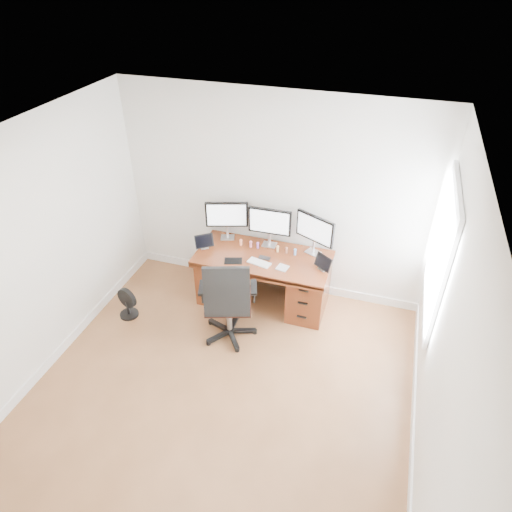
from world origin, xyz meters
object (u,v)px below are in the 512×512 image
(office_chair, at_px, (229,313))
(monitor_center, at_px, (270,223))
(keyboard, at_px, (259,263))
(desk, at_px, (264,277))
(floor_fan, at_px, (127,303))

(office_chair, bearing_deg, monitor_center, 60.88)
(office_chair, bearing_deg, keyboard, 53.94)
(desk, distance_m, keyboard, 0.40)
(desk, bearing_deg, monitor_center, 89.99)
(keyboard, bearing_deg, office_chair, -94.42)
(floor_fan, distance_m, monitor_center, 2.09)
(desk, bearing_deg, floor_fan, -152.69)
(monitor_center, relative_size, keyboard, 1.93)
(desk, distance_m, monitor_center, 0.72)
(monitor_center, bearing_deg, desk, -91.61)
(desk, relative_size, keyboard, 5.95)
(office_chair, relative_size, keyboard, 4.09)
(desk, height_order, monitor_center, monitor_center)
(desk, relative_size, office_chair, 1.45)
(desk, relative_size, monitor_center, 3.09)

